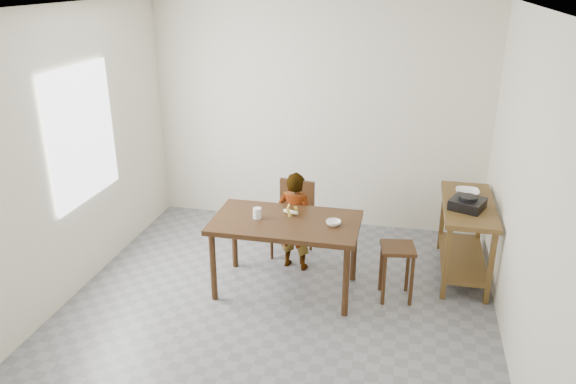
% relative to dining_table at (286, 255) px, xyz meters
% --- Properties ---
extents(floor, '(4.00, 4.00, 0.04)m').
position_rel_dining_table_xyz_m(floor, '(0.00, -0.30, -0.40)').
color(floor, slate).
rests_on(floor, ground).
extents(ceiling, '(4.00, 4.00, 0.04)m').
position_rel_dining_table_xyz_m(ceiling, '(0.00, -0.30, 2.35)').
color(ceiling, white).
rests_on(ceiling, wall_back).
extents(wall_back, '(4.00, 0.04, 2.70)m').
position_rel_dining_table_xyz_m(wall_back, '(0.00, 1.72, 0.98)').
color(wall_back, silver).
rests_on(wall_back, ground).
extents(wall_front, '(4.00, 0.04, 2.70)m').
position_rel_dining_table_xyz_m(wall_front, '(0.00, -2.32, 0.98)').
color(wall_front, silver).
rests_on(wall_front, ground).
extents(wall_left, '(0.04, 4.00, 2.70)m').
position_rel_dining_table_xyz_m(wall_left, '(-2.02, -0.30, 0.98)').
color(wall_left, silver).
rests_on(wall_left, ground).
extents(wall_right, '(0.04, 4.00, 2.70)m').
position_rel_dining_table_xyz_m(wall_right, '(2.02, -0.30, 0.98)').
color(wall_right, silver).
rests_on(wall_right, ground).
extents(window_pane, '(0.02, 1.10, 1.30)m').
position_rel_dining_table_xyz_m(window_pane, '(-1.97, -0.10, 1.12)').
color(window_pane, white).
rests_on(window_pane, wall_left).
extents(dining_table, '(1.40, 0.80, 0.75)m').
position_rel_dining_table_xyz_m(dining_table, '(0.00, 0.00, 0.00)').
color(dining_table, '#37200F').
rests_on(dining_table, floor).
extents(prep_counter, '(0.50, 1.20, 0.80)m').
position_rel_dining_table_xyz_m(prep_counter, '(1.72, 0.70, 0.03)').
color(prep_counter, brown).
rests_on(prep_counter, floor).
extents(child, '(0.43, 0.33, 1.07)m').
position_rel_dining_table_xyz_m(child, '(-0.00, 0.46, 0.16)').
color(child, white).
rests_on(child, floor).
extents(dining_chair, '(0.44, 0.44, 0.82)m').
position_rel_dining_table_xyz_m(dining_chair, '(-0.10, 0.73, 0.04)').
color(dining_chair, '#37200F').
rests_on(dining_chair, floor).
extents(stool, '(0.36, 0.36, 0.55)m').
position_rel_dining_table_xyz_m(stool, '(1.06, 0.08, -0.10)').
color(stool, '#37200F').
rests_on(stool, floor).
extents(glass_tumbler, '(0.11, 0.11, 0.10)m').
position_rel_dining_table_xyz_m(glass_tumbler, '(-0.28, -0.01, 0.43)').
color(glass_tumbler, white).
rests_on(glass_tumbler, dining_table).
extents(small_bowl, '(0.19, 0.19, 0.04)m').
position_rel_dining_table_xyz_m(small_bowl, '(0.46, -0.01, 0.40)').
color(small_bowl, white).
rests_on(small_bowl, dining_table).
extents(banana, '(0.21, 0.18, 0.06)m').
position_rel_dining_table_xyz_m(banana, '(0.02, 0.15, 0.41)').
color(banana, gold).
rests_on(banana, dining_table).
extents(serving_bowl, '(0.24, 0.24, 0.06)m').
position_rel_dining_table_xyz_m(serving_bowl, '(1.71, 0.91, 0.45)').
color(serving_bowl, white).
rests_on(serving_bowl, prep_counter).
extents(gas_burner, '(0.39, 0.39, 0.10)m').
position_rel_dining_table_xyz_m(gas_burner, '(1.69, 0.55, 0.47)').
color(gas_burner, black).
rests_on(gas_burner, prep_counter).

